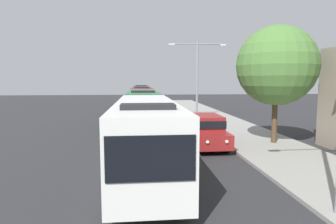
{
  "coord_description": "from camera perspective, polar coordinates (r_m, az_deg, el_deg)",
  "views": [
    {
      "loc": [
        -1.56,
        -0.52,
        3.97
      ],
      "look_at": [
        0.14,
        16.83,
        2.06
      ],
      "focal_mm": 31.02,
      "sensor_mm": 36.0,
      "label": 1
    }
  ],
  "objects": [
    {
      "name": "bus_lead",
      "position": [
        12.82,
        -4.34,
        -4.01
      ],
      "size": [
        2.58,
        10.98,
        3.21
      ],
      "color": "silver",
      "rests_on": "ground_plane"
    },
    {
      "name": "bus_second_in_line",
      "position": [
        25.25,
        -4.98,
        1.05
      ],
      "size": [
        2.58,
        11.27,
        3.21
      ],
      "color": "#33724C",
      "rests_on": "ground_plane"
    },
    {
      "name": "bus_middle",
      "position": [
        37.35,
        -5.19,
        2.73
      ],
      "size": [
        2.58,
        10.74,
        3.21
      ],
      "color": "maroon",
      "rests_on": "ground_plane"
    },
    {
      "name": "bus_fourth_in_line",
      "position": [
        48.98,
        -5.29,
        3.56
      ],
      "size": [
        2.58,
        10.77,
        3.21
      ],
      "color": "#284C8C",
      "rests_on": "ground_plane"
    },
    {
      "name": "white_suv",
      "position": [
        17.57,
        7.52,
        -3.42
      ],
      "size": [
        1.86,
        4.96,
        1.9
      ],
      "color": "maroon",
      "rests_on": "ground_plane"
    },
    {
      "name": "streetlamp_mid",
      "position": [
        28.91,
        5.75,
        7.88
      ],
      "size": [
        5.64,
        0.28,
        7.54
      ],
      "color": "gray",
      "rests_on": "sidewalk"
    },
    {
      "name": "roadside_tree",
      "position": [
        18.8,
        20.56,
        8.5
      ],
      "size": [
        4.79,
        4.79,
        7.09
      ],
      "color": "#4C3823",
      "rests_on": "sidewalk"
    }
  ]
}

